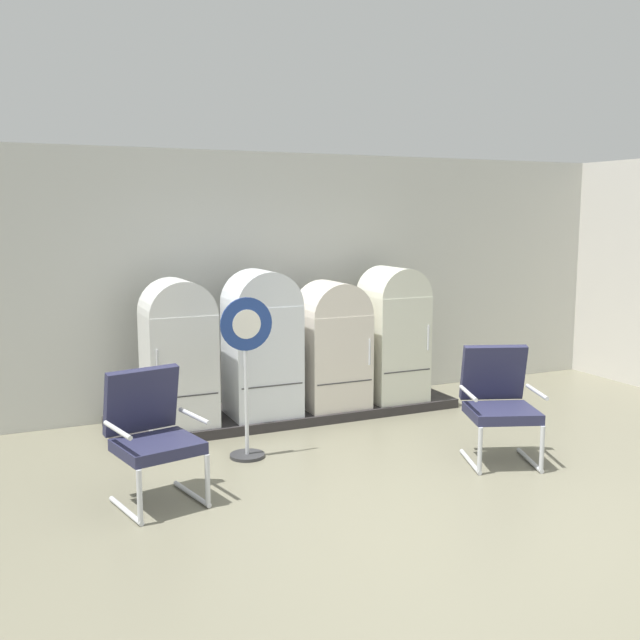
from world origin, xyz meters
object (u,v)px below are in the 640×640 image
Objects in this scene: armchair_left at (152,430)px; refrigerator_3 at (393,330)px; refrigerator_0 at (178,349)px; sign_stand at (247,378)px; refrigerator_1 at (262,339)px; refrigerator_2 at (333,342)px; armchair_right at (499,399)px.

refrigerator_3 is at bearing 27.84° from armchair_left.
refrigerator_0 reaches higher than sign_stand.
refrigerator_1 reaches higher than refrigerator_2.
armchair_left is (-1.48, -1.60, -0.34)m from refrigerator_1.
refrigerator_0 is 0.96× the size of refrigerator_1.
armchair_left is at bearing 173.72° from armchair_right.
refrigerator_3 is (1.59, 0.02, -0.00)m from refrigerator_1.
refrigerator_3 reaches higher than armchair_right.
refrigerator_0 is 1.43× the size of armchair_right.
refrigerator_1 is at bearing -179.37° from refrigerator_3.
armchair_right is (2.43, -1.94, -0.31)m from refrigerator_0.
refrigerator_1 is 1.49× the size of armchair_right.
refrigerator_1 reaches higher than refrigerator_3.
refrigerator_1 is at bearing 128.67° from armchair_right.
refrigerator_2 reaches higher than armchair_left.
refrigerator_0 is 1.05m from sign_stand.
refrigerator_2 is 0.91× the size of refrigerator_3.
refrigerator_3 is 3.48m from armchair_left.
refrigerator_0 is 1.74m from armchair_left.
armchair_right is (1.55, -1.93, -0.34)m from refrigerator_1.
refrigerator_2 is 1.34× the size of armchair_right.
armchair_left is at bearing -146.97° from sign_stand.
sign_stand reaches higher than armchair_left.
refrigerator_1 is 1.09m from sign_stand.
refrigerator_0 is 0.97× the size of refrigerator_3.
armchair_left is 1.19m from sign_stand.
refrigerator_3 is 1.02× the size of sign_stand.
refrigerator_0 is at bearing 179.99° from refrigerator_2.
armchair_right is at bearing -91.13° from refrigerator_3.
armchair_left and armchair_right have the same top height.
refrigerator_3 is at bearing 0.31° from refrigerator_0.
sign_stand is at bearing -68.17° from refrigerator_0.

